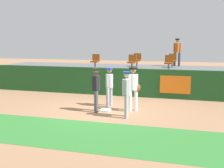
{
  "coord_description": "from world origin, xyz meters",
  "views": [
    {
      "loc": [
        3.62,
        -11.07,
        2.88
      ],
      "look_at": [
        0.1,
        0.86,
        1.0
      ],
      "focal_mm": 45.53,
      "sensor_mm": 36.0,
      "label": 1
    }
  ],
  "objects": [
    {
      "name": "grass_foreground_strip",
      "position": [
        0.0,
        -3.14,
        0.0
      ],
      "size": [
        18.0,
        2.8,
        0.01
      ],
      "primitive_type": "cube",
      "color": "#2D722D",
      "rests_on": "ground_plane"
    },
    {
      "name": "player_runner_visitor",
      "position": [
        -0.0,
        0.78,
        1.0
      ],
      "size": [
        0.38,
        0.48,
        1.72
      ],
      "rotation": [
        0.0,
        0.0,
        -1.73
      ],
      "color": "#9EA3AD",
      "rests_on": "ground_plane"
    },
    {
      "name": "seat_front_left",
      "position": [
        -2.08,
        4.76,
        1.76
      ],
      "size": [
        0.45,
        0.44,
        0.84
      ],
      "color": "#4C4C51",
      "rests_on": "bleacher_platform"
    },
    {
      "name": "seat_back_center",
      "position": [
        0.07,
        6.56,
        1.76
      ],
      "size": [
        0.48,
        0.44,
        0.84
      ],
      "color": "#4C4C51",
      "rests_on": "bleacher_platform"
    },
    {
      "name": "bleacher_platform",
      "position": [
        0.0,
        5.89,
        0.64
      ],
      "size": [
        18.0,
        4.8,
        1.29
      ],
      "primitive_type": "cube",
      "color": "#59595E",
      "rests_on": "ground_plane"
    },
    {
      "name": "first_base",
      "position": [
        0.1,
        -0.14,
        0.04
      ],
      "size": [
        0.4,
        0.4,
        0.08
      ],
      "primitive_type": "cube",
      "color": "white",
      "rests_on": "ground_plane"
    },
    {
      "name": "seat_front_center",
      "position": [
        0.14,
        4.76,
        1.76
      ],
      "size": [
        0.46,
        0.44,
        0.84
      ],
      "color": "#4C4C51",
      "rests_on": "bleacher_platform"
    },
    {
      "name": "ground_plane",
      "position": [
        0.0,
        0.0,
        0.0
      ],
      "size": [
        60.0,
        60.0,
        0.0
      ],
      "primitive_type": "plane",
      "color": "#936B4C"
    },
    {
      "name": "seat_front_right",
      "position": [
        2.2,
        4.76,
        1.76
      ],
      "size": [
        0.45,
        0.44,
        0.84
      ],
      "color": "#4C4C51",
      "rests_on": "bleacher_platform"
    },
    {
      "name": "player_fielder_home",
      "position": [
        1.2,
        0.23,
        1.06
      ],
      "size": [
        0.55,
        0.48,
        1.83
      ],
      "rotation": [
        0.0,
        0.0,
        -2.19
      ],
      "color": "white",
      "rests_on": "ground_plane"
    },
    {
      "name": "spectator_hooded",
      "position": [
        2.45,
        7.74,
        2.31
      ],
      "size": [
        0.48,
        0.4,
        1.76
      ],
      "rotation": [
        0.0,
        0.0,
        2.91
      ],
      "color": "#33384C",
      "rests_on": "bleacher_platform"
    },
    {
      "name": "player_umpire",
      "position": [
        -0.25,
        -0.29,
        1.04
      ],
      "size": [
        0.45,
        0.47,
        1.8
      ],
      "rotation": [
        0.0,
        0.0,
        -1.16
      ],
      "color": "#4C4C51",
      "rests_on": "ground_plane"
    },
    {
      "name": "field_wall",
      "position": [
        0.01,
        3.32,
        0.74
      ],
      "size": [
        18.0,
        0.26,
        1.48
      ],
      "color": "#19471E",
      "rests_on": "ground_plane"
    },
    {
      "name": "seat_back_right",
      "position": [
        2.26,
        6.56,
        1.76
      ],
      "size": [
        0.46,
        0.44,
        0.84
      ],
      "color": "#4C4C51",
      "rests_on": "bleacher_platform"
    },
    {
      "name": "player_coach_visitor",
      "position": [
        1.17,
        -0.82,
        1.02
      ],
      "size": [
        0.39,
        0.49,
        1.76
      ],
      "rotation": [
        0.0,
        0.0,
        -1.38
      ],
      "color": "#9EA3AD",
      "rests_on": "ground_plane"
    }
  ]
}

